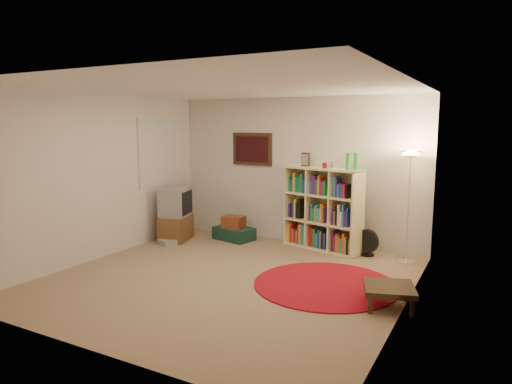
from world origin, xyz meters
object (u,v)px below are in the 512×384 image
at_px(bookshelf, 322,210).
at_px(floor_lamp, 410,170).
at_px(floor_fan, 367,242).
at_px(side_table, 389,289).
at_px(suitcase, 234,233).
at_px(tv_stand, 176,216).

height_order(bookshelf, floor_lamp, floor_lamp).
bearing_deg(floor_fan, bookshelf, -164.85).
xyz_separation_m(bookshelf, floor_fan, (0.78, -0.06, -0.44)).
bearing_deg(side_table, floor_lamp, 94.39).
height_order(floor_fan, suitcase, floor_fan).
relative_size(floor_lamp, suitcase, 2.20).
xyz_separation_m(floor_lamp, floor_fan, (-0.60, 0.08, -1.17)).
bearing_deg(suitcase, bookshelf, 18.23).
distance_m(floor_lamp, floor_fan, 1.32).
bearing_deg(tv_stand, suitcase, 14.94).
bearing_deg(floor_lamp, bookshelf, 174.20).
bearing_deg(floor_fan, suitcase, -157.88).
distance_m(floor_fan, side_table, 2.04).
distance_m(bookshelf, suitcase, 1.68).
relative_size(floor_fan, side_table, 0.62).
bearing_deg(floor_fan, floor_lamp, 11.81).
bearing_deg(floor_fan, side_table, -49.23).
distance_m(bookshelf, side_table, 2.52).
distance_m(bookshelf, floor_lamp, 1.57).
xyz_separation_m(suitcase, side_table, (3.10, -1.79, 0.10)).
xyz_separation_m(bookshelf, suitcase, (-1.58, -0.17, -0.54)).
bearing_deg(tv_stand, bookshelf, 0.05).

